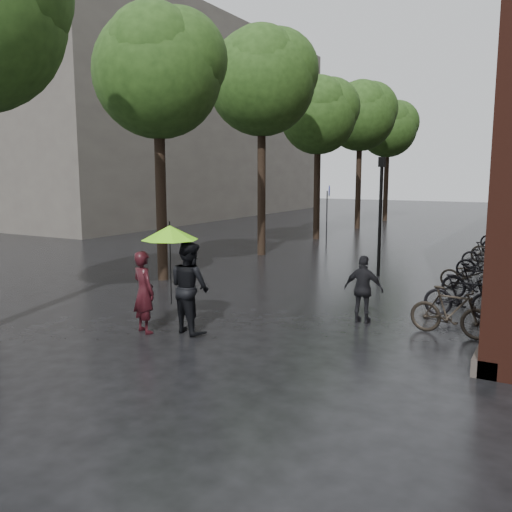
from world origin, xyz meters
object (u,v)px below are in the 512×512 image
Objects in this scene: person_black at (190,287)px; ad_lightbox at (499,247)px; parked_bicycles at (490,258)px; pedestrian_walking at (363,289)px; lamp_post at (381,205)px; person_burgundy at (144,292)px.

ad_lightbox is (4.90, 10.10, -0.05)m from person_black.
ad_lightbox is at bearing -38.30° from parked_bicycles.
lamp_post reaches higher than pedestrian_walking.
parked_bicycles is (5.46, 10.76, -0.37)m from person_burgundy.
lamp_post is at bearing -143.29° from parked_bicycles.
pedestrian_walking is 0.83× the size of ad_lightbox.
pedestrian_walking is 0.40× the size of lamp_post.
pedestrian_walking is at bearing -94.58° from ad_lightbox.
lamp_post reaches higher than person_burgundy.
parked_bicycles is at bearing -95.13° from person_black.
person_black reaches higher than person_burgundy.
lamp_post reaches higher than person_black.
person_burgundy is 0.90× the size of person_black.
person_burgundy is at bearing -108.27° from ad_lightbox.
parked_bicycles is 4.21m from lamp_post.
person_burgundy is at bearing -105.82° from lamp_post.
pedestrian_walking is 0.09× the size of parked_bicycles.
lamp_post is (1.58, 8.02, 1.33)m from person_black.
parked_bicycles is (1.75, 7.83, -0.26)m from pedestrian_walking.
person_burgundy is 0.95× the size of ad_lightbox.
person_black is 11.31m from parked_bicycles.
ad_lightbox is 4.15m from lamp_post.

